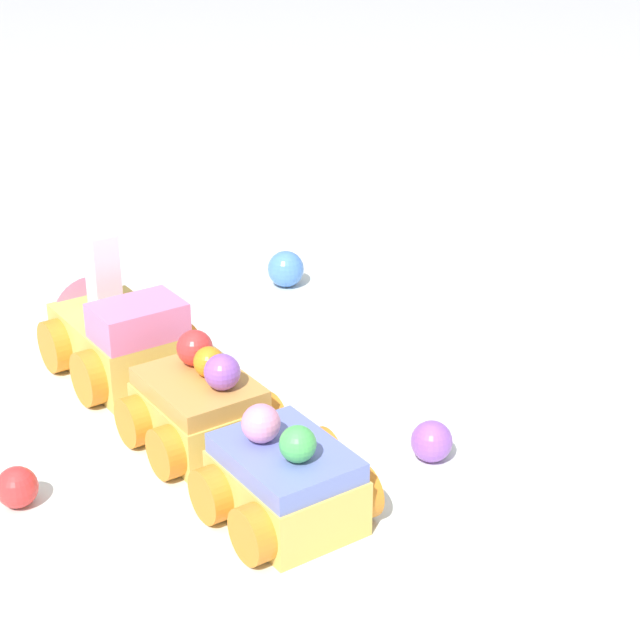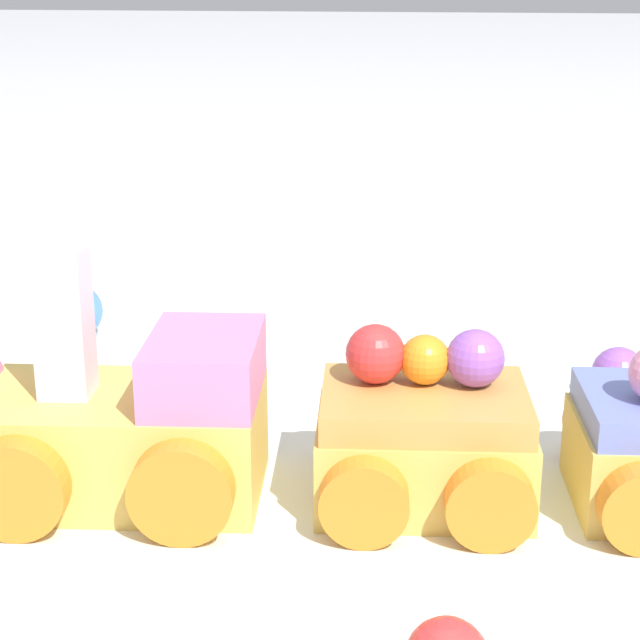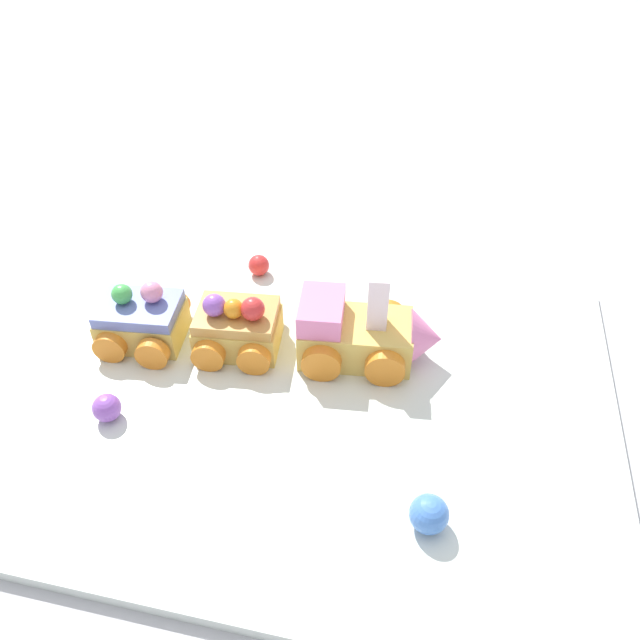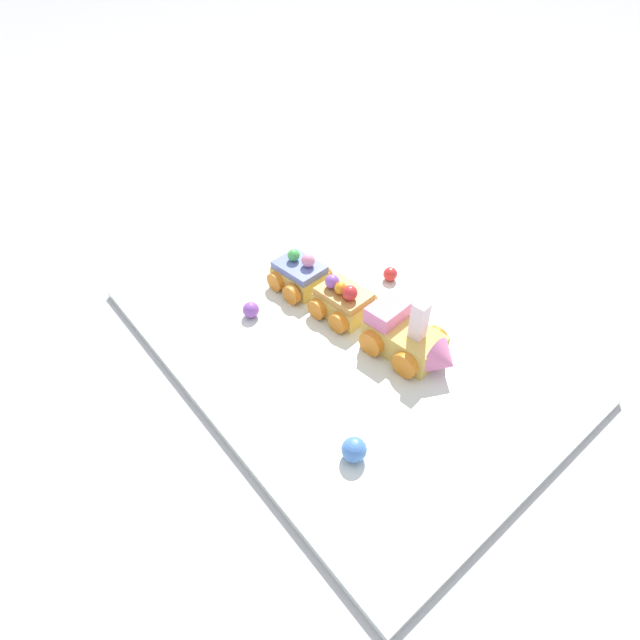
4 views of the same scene
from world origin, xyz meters
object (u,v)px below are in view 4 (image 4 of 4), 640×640
object	(u,v)px
gumball_purple	(251,310)
gumball_red	(390,274)
cake_train_locomotive	(410,340)
cake_car_blueberry	(300,275)
gumball_blue	(354,449)
cake_car_caramel	(343,301)

from	to	relation	value
gumball_purple	gumball_red	xyz separation A→B (m)	(0.07, 0.22, -0.00)
cake_train_locomotive	gumball_purple	bearing A→B (deg)	-154.65
cake_car_blueberry	gumball_blue	size ratio (longest dim) A/B	2.93
gumball_red	cake_car_caramel	bearing A→B (deg)	-83.09
cake_train_locomotive	cake_car_caramel	size ratio (longest dim) A/B	1.58
cake_train_locomotive	cake_car_caramel	distance (m)	0.12
cake_car_blueberry	gumball_red	size ratio (longest dim) A/B	3.72
gumball_purple	gumball_red	bearing A→B (deg)	73.01
cake_train_locomotive	cake_car_blueberry	distance (m)	0.21
cake_car_blueberry	gumball_blue	distance (m)	0.32
gumball_blue	gumball_purple	world-z (taller)	gumball_blue
gumball_purple	cake_car_blueberry	bearing A→B (deg)	96.45
cake_car_caramel	gumball_purple	size ratio (longest dim) A/B	3.49
cake_car_caramel	gumball_purple	world-z (taller)	cake_car_caramel
cake_car_caramel	cake_car_blueberry	distance (m)	0.09
cake_car_blueberry	gumball_purple	size ratio (longest dim) A/B	3.49
cake_car_caramel	gumball_blue	xyz separation A→B (m)	(0.19, -0.15, -0.01)
gumball_purple	gumball_blue	bearing A→B (deg)	-9.20
cake_car_blueberry	gumball_purple	xyz separation A→B (m)	(0.01, -0.10, -0.01)
gumball_purple	cake_car_caramel	bearing A→B (deg)	53.19
cake_car_caramel	gumball_red	xyz separation A→B (m)	(-0.01, 0.11, -0.01)
cake_car_blueberry	cake_train_locomotive	bearing A→B (deg)	-0.07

